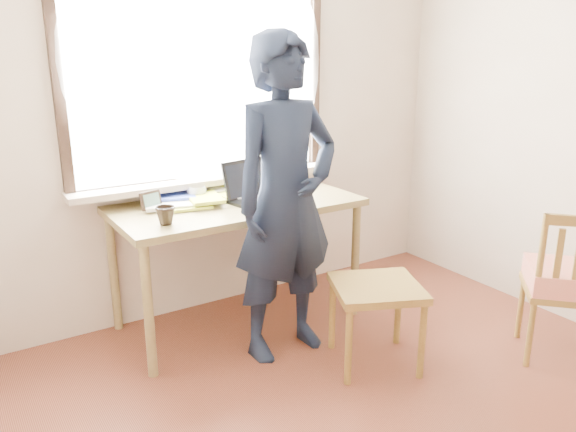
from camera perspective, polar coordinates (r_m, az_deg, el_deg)
room_shell at (r=2.38m, az=13.64°, el=12.99°), size 3.52×4.02×2.61m
desk at (r=3.61m, az=-5.27°, el=0.09°), size 1.55×0.78×0.83m
laptop at (r=3.60m, az=-3.33°, el=2.52°), size 0.43×0.37×0.26m
mug_white at (r=3.65m, az=-9.25°, el=2.29°), size 0.17×0.17×0.09m
mug_dark at (r=3.18m, az=-12.34°, el=0.05°), size 0.11×0.11×0.10m
mouse at (r=3.72m, az=1.68°, el=2.31°), size 0.09×0.06×0.03m
desk_clutter at (r=3.61m, az=-9.12°, el=1.87°), size 0.82×0.52×0.06m
book_a at (r=3.65m, az=-13.14°, el=1.51°), size 0.27×0.30×0.02m
book_b at (r=3.99m, az=-2.94°, el=3.15°), size 0.27×0.28×0.02m
picture_frame at (r=3.47m, az=-13.75°, el=1.40°), size 0.14×0.06×0.11m
work_chair at (r=3.26m, az=8.98°, el=-8.11°), size 0.63×0.62×0.49m
side_chair at (r=3.63m, az=26.37°, el=-5.92°), size 0.59×0.59×0.92m
person at (r=3.20m, az=-0.23°, el=1.59°), size 0.71×0.49×1.87m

